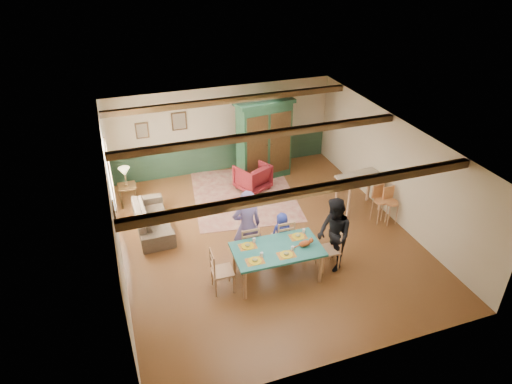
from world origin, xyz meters
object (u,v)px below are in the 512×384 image
object	(u,v)px
dining_table	(277,263)
bar_stool_left	(380,205)
sofa	(152,219)
armoire	(264,140)
bar_stool_right	(391,206)
dining_chair_far_right	(283,236)
armchair	(253,177)
table_lamp	(125,177)
person_man	(247,226)
person_child	(282,233)
person_woman	(334,235)
counter_table	(359,193)
dining_chair_far_left	(248,243)
dining_chair_end_left	(222,270)
end_table	(128,195)
cat	(305,243)
dining_chair_end_right	(328,249)

from	to	relation	value
dining_table	bar_stool_left	world-z (taller)	bar_stool_left
dining_table	sofa	distance (m)	3.65
armoire	bar_stool_right	size ratio (longest dim) A/B	2.46
dining_chair_far_right	armchair	size ratio (longest dim) A/B	1.15
table_lamp	armoire	bearing A→B (deg)	4.69
dining_chair_far_right	person_man	world-z (taller)	person_man
person_man	person_child	world-z (taller)	person_man
armoire	table_lamp	xyz separation A→B (m)	(-4.16, -0.34, -0.36)
armchair	table_lamp	bearing A→B (deg)	-29.81
person_woman	armoire	size ratio (longest dim) A/B	0.71
dining_table	counter_table	xyz separation A→B (m)	(3.14, 1.91, 0.11)
dining_table	person_woman	size ratio (longest dim) A/B	1.09
dining_chair_far_left	person_woman	distance (m)	1.95
armchair	bar_stool_right	size ratio (longest dim) A/B	0.88
dining_chair_end_left	armoire	bearing A→B (deg)	-27.97
dining_chair_far_left	end_table	world-z (taller)	dining_chair_far_left
dining_chair_far_left	cat	xyz separation A→B (m)	(0.99, -0.90, 0.39)
counter_table	table_lamp	bearing A→B (deg)	158.29
armoire	end_table	distance (m)	4.27
dining_table	person_child	xyz separation A→B (m)	(0.45, 0.84, 0.14)
dining_chair_end_left	sofa	bearing A→B (deg)	22.94
dining_chair_end_left	counter_table	distance (m)	4.75
dining_table	table_lamp	xyz separation A→B (m)	(-2.79, 4.27, 0.47)
dining_chair_end_left	dining_table	bearing A→B (deg)	-90.00
person_man	table_lamp	bearing A→B (deg)	-53.47
dining_table	armoire	xyz separation A→B (m)	(1.37, 4.61, 0.83)
dining_chair_far_right	counter_table	distance (m)	2.93
dining_table	sofa	size ratio (longest dim) A/B	0.92
person_man	bar_stool_right	distance (m)	4.02
dining_table	person_woman	bearing A→B (deg)	-1.52
dining_chair_end_left	person_man	xyz separation A→B (m)	(0.82, 0.83, 0.41)
dining_chair_end_left	dining_chair_far_left	bearing A→B (deg)	-46.17
dining_chair_end_right	end_table	xyz separation A→B (m)	(-4.01, 4.30, -0.21)
counter_table	person_man	bearing A→B (deg)	-163.57
dining_chair_far_right	table_lamp	xyz separation A→B (m)	(-3.24, 3.52, 0.36)
person_child	armoire	bearing A→B (deg)	-102.15
end_table	armoire	bearing A→B (deg)	4.69
dining_chair_far_left	cat	distance (m)	1.39
person_child	sofa	size ratio (longest dim) A/B	0.51
dining_chair_end_right	person_woman	distance (m)	0.39
person_man	bar_stool_left	distance (m)	3.80
dining_chair_end_right	person_woman	world-z (taller)	person_woman
dining_chair_far_left	person_woman	world-z (taller)	person_woman
end_table	bar_stool_right	size ratio (longest dim) A/B	0.59
armoire	sofa	bearing A→B (deg)	-161.64
person_child	bar_stool_right	bearing A→B (deg)	-174.05
dining_table	cat	distance (m)	0.77
person_man	counter_table	bearing A→B (deg)	-162.04
dining_chair_far_left	dining_table	bearing A→B (deg)	119.05
dining_table	armoire	size ratio (longest dim) A/B	0.78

